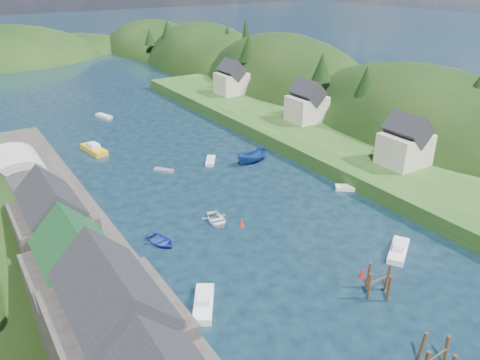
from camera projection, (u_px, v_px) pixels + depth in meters
ground at (173, 157)px, 83.65m from camera, size 600.00×600.00×0.00m
hillside_right at (285, 120)px, 128.02m from camera, size 36.00×245.56×48.00m
far_hills at (41, 83)px, 183.30m from camera, size 103.00×68.00×44.00m
hill_trees at (141, 80)px, 89.80m from camera, size 90.95×150.33×12.88m
quay_left at (88, 286)px, 48.51m from camera, size 12.00×110.00×2.00m
terrace_left_grass at (15, 308)px, 44.95m from camera, size 12.00×110.00×2.50m
quayside_buildings at (104, 324)px, 34.60m from camera, size 8.00×35.84×12.90m
boat_sheds at (25, 187)px, 60.22m from camera, size 7.00×21.00×7.50m
terrace_right at (317, 141)px, 87.86m from camera, size 16.00×120.00×2.40m
right_bank_cottages at (302, 104)px, 93.75m from camera, size 9.00×59.24×8.41m
piling_cluster_far at (378, 284)px, 48.27m from camera, size 3.27×3.05×3.77m
channel_buoy_near at (362, 274)px, 51.29m from camera, size 0.70×0.70×1.10m
channel_buoy_far at (242, 223)px, 61.37m from camera, size 0.70×0.70×1.10m
moored_boats at (244, 221)px, 61.41m from camera, size 36.52×100.06×2.42m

